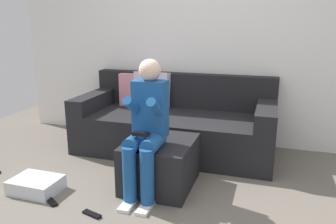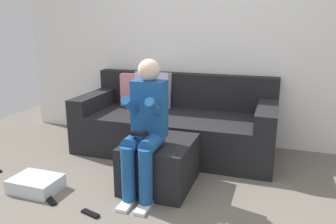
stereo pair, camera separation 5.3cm
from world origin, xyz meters
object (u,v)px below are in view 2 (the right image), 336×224
Objects in this scene: storage_bin at (36,184)px; remote_near_ottoman at (90,214)px; couch_sectional at (175,124)px; remote_by_storage_bin at (51,201)px; person_seated at (145,126)px; ottoman at (159,163)px.

remote_near_ottoman is at bearing -16.26° from storage_bin.
couch_sectional is 1.70m from storage_bin.
couch_sectional is 15.59× the size of remote_by_storage_bin.
person_seated is (0.08, -1.15, 0.33)m from couch_sectional.
person_seated is 2.79× the size of storage_bin.
ottoman is at bearing 77.70° from remote_near_ottoman.
couch_sectional reaches higher than ottoman.
person_seated reaches higher than ottoman.
storage_bin is (-0.99, -0.27, -0.58)m from person_seated.
remote_by_storage_bin is at bearing -150.88° from person_seated.
couch_sectional is 13.19× the size of remote_near_ottoman.
ottoman is 1.01m from remote_by_storage_bin.
remote_near_ottoman is at bearing -122.42° from person_seated.
person_seated is 8.20× the size of remote_by_storage_bin.
storage_bin reaches higher than remote_by_storage_bin.
ottoman is 3.94× the size of remote_near_ottoman.
person_seated is 1.05m from remote_by_storage_bin.
person_seated reaches higher than remote_by_storage_bin.
person_seated is at bearing 15.32° from storage_bin.
couch_sectional is at bearing 94.17° from person_seated.
couch_sectional is 1.71m from remote_by_storage_bin.
remote_near_ottoman is (-0.22, -1.62, -0.31)m from couch_sectional.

